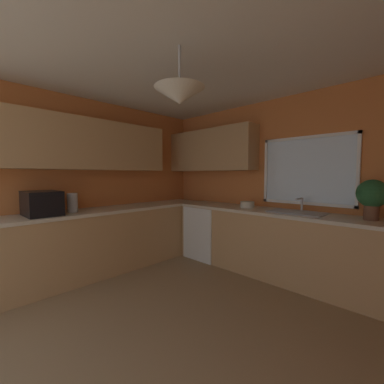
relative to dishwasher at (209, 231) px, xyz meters
The scene contains 10 objects.
ground_plane 2.01m from the dishwasher, 56.97° to the right, with size 8.98×8.98×0.00m, color #997A56.
room_shell 1.87m from the dishwasher, 60.48° to the right, with size 4.20×4.09×2.54m.
counter_run_left 1.77m from the dishwasher, 111.85° to the right, with size 0.65×3.70×0.89m.
counter_run_back 1.28m from the dishwasher, ahead, with size 3.29×0.65×0.89m.
dishwasher is the anchor object (origin of this frame).
microwave 2.46m from the dishwasher, 106.06° to the right, with size 0.48×0.36×0.29m, color black.
kettle 2.14m from the dishwasher, 108.17° to the right, with size 0.13×0.13×0.25m, color #B7B7BC.
sink_assembly 1.53m from the dishwasher, ahead, with size 0.66×0.40×0.19m.
potted_plant 2.34m from the dishwasher, ahead, with size 0.30×0.30×0.44m.
bowl 0.89m from the dishwasher, ahead, with size 0.20×0.20×0.09m, color beige.
Camera 1 is at (1.61, -1.49, 1.38)m, focal length 23.14 mm.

